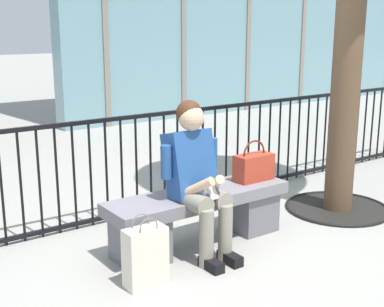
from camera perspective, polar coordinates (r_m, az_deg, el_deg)
ground_plane at (r=4.44m, az=0.76°, el=-9.71°), size 60.00×60.00×0.00m
stone_bench at (r=4.33m, az=0.77°, el=-6.42°), size 1.60×0.44×0.45m
seated_person_with_phone at (r=4.05m, az=0.49°, el=-2.23°), size 0.52×0.66×1.21m
handbag_on_bench at (r=4.59m, az=6.71°, el=-1.41°), size 0.35×0.16×0.36m
shopping_bag at (r=3.70m, az=-5.07°, el=-11.07°), size 0.30×0.15×0.51m
plaza_railing at (r=4.98m, az=-5.28°, el=-1.12°), size 8.23×0.04×0.97m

